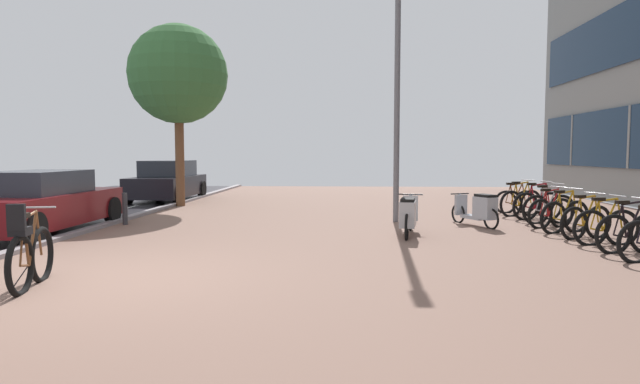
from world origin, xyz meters
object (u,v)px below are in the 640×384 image
object	(u,v)px
bicycle_rack_04	(565,217)
parked_car_near	(41,203)
bicycle_rack_08	(521,203)
bicycle_rack_07	(538,206)
bicycle_rack_05	(551,213)
street_tree	(178,75)
scooter_near	(408,215)
bicycle_foreground	(27,256)
bicycle_rack_06	(549,209)
bicycle_rack_03	(586,222)
scooter_mid	(479,209)
parked_car_far	(168,182)
bicycle_rack_01	(630,233)
bollard_far	(125,209)
bicycle_rack_02	(606,227)
bicycle_rack_09	(515,201)
lamp_post	(397,78)

from	to	relation	value
bicycle_rack_04	parked_car_near	size ratio (longest dim) A/B	0.30
bicycle_rack_08	bicycle_rack_07	bearing A→B (deg)	-76.88
bicycle_rack_05	street_tree	distance (m)	11.55
bicycle_rack_08	scooter_near	bearing A→B (deg)	-133.41
bicycle_rack_05	bicycle_rack_08	size ratio (longest dim) A/B	0.94
bicycle_foreground	bicycle_rack_06	xyz separation A→B (m)	(8.83, 6.52, -0.05)
bicycle_rack_03	bicycle_rack_04	distance (m)	0.76
scooter_mid	parked_car_far	world-z (taller)	parked_car_far
bicycle_rack_06	scooter_near	xyz separation A→B (m)	(-3.59, -2.12, 0.07)
bicycle_rack_01	bicycle_rack_06	xyz separation A→B (m)	(0.05, 3.74, 0.01)
bicycle_foreground	bollard_far	world-z (taller)	bicycle_foreground
bicycle_rack_01	parked_car_near	distance (m)	11.45
parked_car_near	street_tree	distance (m)	6.79
bicycle_rack_08	bicycle_rack_01	bearing A→B (deg)	-88.69
bicycle_rack_07	scooter_mid	bearing A→B (deg)	-142.82
bicycle_rack_07	scooter_mid	xyz separation A→B (m)	(-1.81, -1.37, 0.04)
bicycle_rack_04	bicycle_rack_08	world-z (taller)	bicycle_rack_08
bicycle_rack_02	bicycle_rack_09	distance (m)	5.24
bicycle_rack_07	scooter_near	bearing A→B (deg)	-141.42
bicycle_rack_09	parked_car_far	xyz separation A→B (m)	(-11.22, 3.42, 0.34)
scooter_mid	bicycle_rack_09	bearing A→B (deg)	59.02
bicycle_foreground	scooter_mid	size ratio (longest dim) A/B	0.94
bicycle_rack_07	bicycle_rack_09	size ratio (longest dim) A/B	1.11
bicycle_rack_02	bollard_far	size ratio (longest dim) A/B	1.72
bicycle_rack_07	bicycle_rack_08	xyz separation A→B (m)	(-0.17, 0.75, -0.00)
bicycle_foreground	street_tree	xyz separation A→B (m)	(-1.36, 10.21, 3.75)
bicycle_rack_08	bicycle_rack_06	bearing A→B (deg)	-83.53
bicycle_rack_02	lamp_post	world-z (taller)	lamp_post
bicycle_rack_07	street_tree	bearing A→B (deg)	163.95
bicycle_rack_02	bicycle_rack_08	distance (m)	4.49
bicycle_foreground	bicycle_rack_05	xyz separation A→B (m)	(8.59, 5.78, -0.06)
bicycle_rack_02	bicycle_rack_06	bearing A→B (deg)	88.32
parked_car_near	scooter_near	bearing A→B (deg)	-0.89
bicycle_rack_03	scooter_mid	bearing A→B (deg)	136.18
bicycle_rack_05	parked_car_far	xyz separation A→B (m)	(-11.06, 6.41, 0.33)
lamp_post	bicycle_rack_06	bearing A→B (deg)	-2.39
bicycle_rack_01	bicycle_rack_05	distance (m)	3.00
scooter_mid	street_tree	xyz separation A→B (m)	(-8.38, 4.31, 3.75)
bicycle_foreground	bicycle_rack_08	world-z (taller)	bicycle_foreground
bicycle_rack_06	bicycle_rack_03	bearing A→B (deg)	-92.97
bicycle_rack_07	scooter_near	world-z (taller)	bicycle_rack_07
bicycle_rack_08	lamp_post	bearing A→B (deg)	-158.81
bollard_far	bicycle_rack_06	bearing A→B (deg)	4.24
scooter_mid	bicycle_rack_08	bearing A→B (deg)	52.36
bicycle_rack_05	bicycle_rack_06	size ratio (longest dim) A/B	0.89
bicycle_rack_04	bicycle_rack_05	xyz separation A→B (m)	(-0.01, 0.75, -0.01)
bicycle_foreground	bicycle_rack_09	bearing A→B (deg)	45.08
bicycle_rack_04	bicycle_foreground	bearing A→B (deg)	-149.70
bicycle_rack_03	bicycle_rack_05	xyz separation A→B (m)	(-0.12, 1.50, 0.01)
bicycle_foreground	bollard_far	size ratio (longest dim) A/B	1.89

